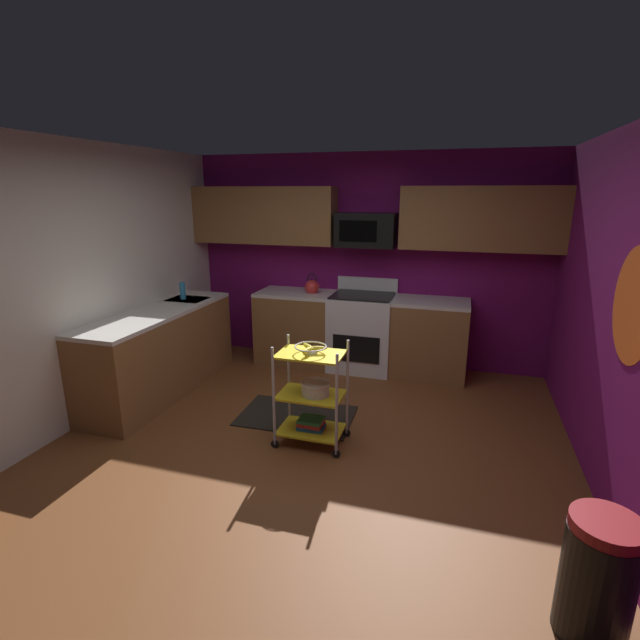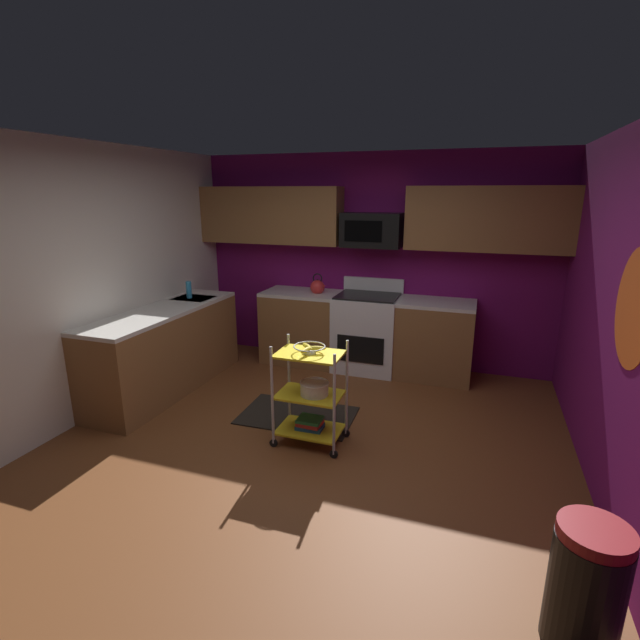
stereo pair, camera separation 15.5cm
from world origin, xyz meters
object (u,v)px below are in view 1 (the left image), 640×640
(microwave, at_px, (366,230))
(dish_soap_bottle, at_px, (183,291))
(rolling_cart, at_px, (311,395))
(oven_range, at_px, (362,331))
(trash_can, at_px, (597,579))
(kettle, at_px, (312,287))
(mixing_bowl_large, at_px, (316,388))
(fruit_bowl, at_px, (311,348))
(book_stack, at_px, (312,423))

(microwave, relative_size, dish_soap_bottle, 3.50)
(rolling_cart, bearing_deg, oven_range, 88.82)
(rolling_cart, relative_size, trash_can, 1.39)
(oven_range, relative_size, microwave, 1.57)
(rolling_cart, height_order, kettle, kettle)
(microwave, distance_m, mixing_bowl_large, 2.33)
(fruit_bowl, height_order, kettle, kettle)
(fruit_bowl, distance_m, mixing_bowl_large, 0.36)
(oven_range, height_order, fruit_bowl, oven_range)
(trash_can, bearing_deg, book_stack, 144.43)
(kettle, bearing_deg, microwave, 9.57)
(oven_range, xyz_separation_m, microwave, (-0.00, 0.10, 1.22))
(kettle, height_order, dish_soap_bottle, kettle)
(oven_range, bearing_deg, microwave, 90.26)
(fruit_bowl, relative_size, dish_soap_bottle, 1.36)
(book_stack, distance_m, kettle, 2.16)
(oven_range, xyz_separation_m, fruit_bowl, (-0.04, -1.91, 0.40))
(microwave, xyz_separation_m, dish_soap_bottle, (-1.99, -0.88, -0.68))
(microwave, height_order, book_stack, microwave)
(kettle, bearing_deg, dish_soap_bottle, -150.04)
(oven_range, distance_m, trash_can, 3.76)
(fruit_bowl, relative_size, trash_can, 0.41)
(microwave, bearing_deg, fruit_bowl, -91.11)
(microwave, height_order, rolling_cart, microwave)
(rolling_cart, height_order, dish_soap_bottle, dish_soap_bottle)
(rolling_cart, xyz_separation_m, fruit_bowl, (-0.00, -0.00, 0.42))
(fruit_bowl, bearing_deg, book_stack, 89.10)
(mixing_bowl_large, xyz_separation_m, book_stack, (-0.04, 0.00, -0.34))
(dish_soap_bottle, relative_size, trash_can, 0.30)
(oven_range, distance_m, fruit_bowl, 1.95)
(microwave, xyz_separation_m, kettle, (-0.64, -0.11, -0.70))
(oven_range, height_order, rolling_cart, oven_range)
(microwave, height_order, mixing_bowl_large, microwave)
(rolling_cart, xyz_separation_m, mixing_bowl_large, (0.04, -0.00, 0.07))
(dish_soap_bottle, height_order, trash_can, dish_soap_bottle)
(oven_range, height_order, book_stack, oven_range)
(mixing_bowl_large, bearing_deg, trash_can, -36.13)
(fruit_bowl, bearing_deg, rolling_cart, 68.40)
(oven_range, distance_m, microwave, 1.23)
(book_stack, relative_size, kettle, 0.89)
(microwave, xyz_separation_m, rolling_cart, (-0.04, -2.01, -1.25))
(fruit_bowl, distance_m, book_stack, 0.70)
(oven_range, xyz_separation_m, book_stack, (-0.04, -1.91, -0.30))
(oven_range, height_order, mixing_bowl_large, oven_range)
(book_stack, xyz_separation_m, dish_soap_bottle, (-1.95, 1.13, 0.84))
(mixing_bowl_large, bearing_deg, oven_range, 89.97)
(rolling_cart, relative_size, mixing_bowl_large, 3.63)
(mixing_bowl_large, bearing_deg, book_stack, 180.00)
(mixing_bowl_large, bearing_deg, fruit_bowl, -180.00)
(oven_range, distance_m, rolling_cart, 1.91)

